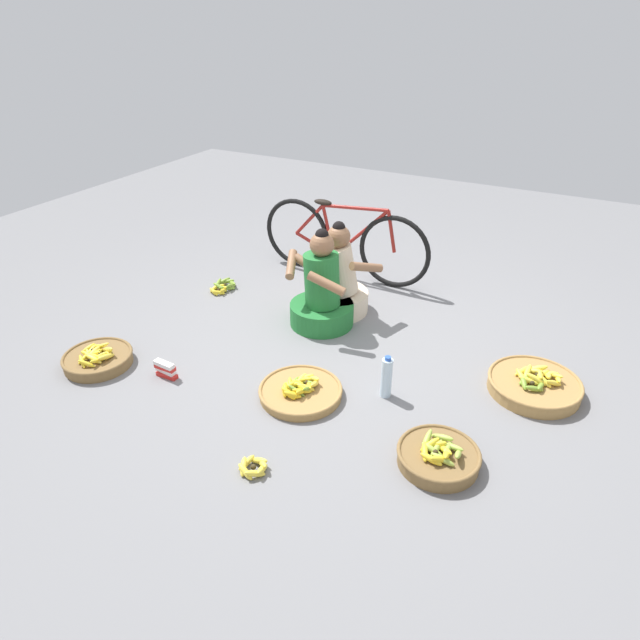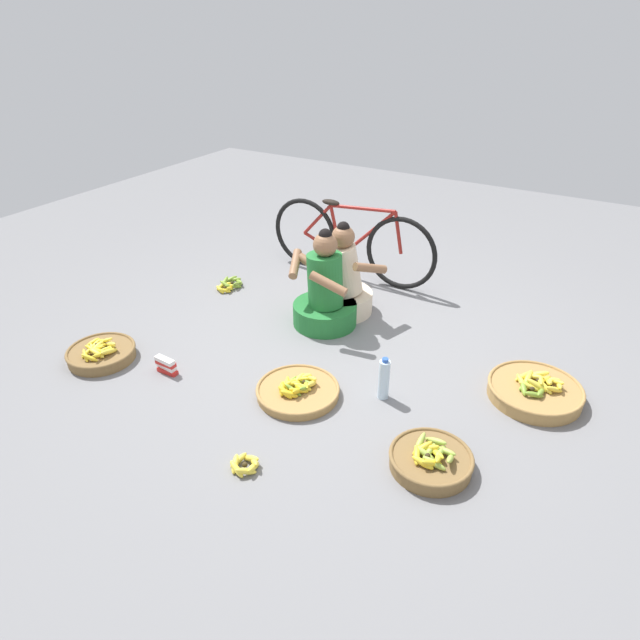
# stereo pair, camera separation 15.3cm
# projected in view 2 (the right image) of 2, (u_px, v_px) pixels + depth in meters

# --- Properties ---
(ground_plane) EXTENTS (10.00, 10.00, 0.00)m
(ground_plane) POSITION_uv_depth(u_px,v_px,m) (333.00, 348.00, 4.20)
(ground_plane) COLOR slate
(vendor_woman_front) EXTENTS (0.66, 0.52, 0.82)m
(vendor_woman_front) POSITION_uv_depth(u_px,v_px,m) (325.00, 295.00, 4.40)
(vendor_woman_front) COLOR #237233
(vendor_woman_front) RESTS_ON ground
(vendor_woman_behind) EXTENTS (0.67, 0.53, 0.80)m
(vendor_woman_behind) POSITION_uv_depth(u_px,v_px,m) (342.00, 284.00, 4.59)
(vendor_woman_behind) COLOR beige
(vendor_woman_behind) RESTS_ON ground
(bicycle_leaning) EXTENTS (1.70, 0.08, 0.73)m
(bicycle_leaning) POSITION_uv_depth(u_px,v_px,m) (350.00, 241.00, 5.15)
(bicycle_leaning) COLOR black
(bicycle_leaning) RESTS_ON ground
(banana_basket_mid_right) EXTENTS (0.48, 0.48, 0.16)m
(banana_basket_mid_right) POSITION_uv_depth(u_px,v_px,m) (431.00, 460.00, 3.09)
(banana_basket_mid_right) COLOR brown
(banana_basket_mid_right) RESTS_ON ground
(banana_basket_mid_left) EXTENTS (0.62, 0.62, 0.17)m
(banana_basket_mid_left) POSITION_uv_depth(u_px,v_px,m) (535.00, 390.00, 3.64)
(banana_basket_mid_left) COLOR #A87F47
(banana_basket_mid_left) RESTS_ON ground
(banana_basket_near_bicycle) EXTENTS (0.50, 0.50, 0.16)m
(banana_basket_near_bicycle) POSITION_uv_depth(u_px,v_px,m) (101.00, 353.00, 4.04)
(banana_basket_near_bicycle) COLOR brown
(banana_basket_near_bicycle) RESTS_ON ground
(banana_basket_near_vendor) EXTENTS (0.56, 0.56, 0.13)m
(banana_basket_near_vendor) POSITION_uv_depth(u_px,v_px,m) (298.00, 390.00, 3.67)
(banana_basket_near_vendor) COLOR #A87F47
(banana_basket_near_vendor) RESTS_ON ground
(loose_bananas_back_left) EXTENTS (0.24, 0.32, 0.09)m
(loose_bananas_back_left) POSITION_uv_depth(u_px,v_px,m) (230.00, 284.00, 5.09)
(loose_bananas_back_left) COLOR olive
(loose_bananas_back_left) RESTS_ON ground
(loose_bananas_back_right) EXTENTS (0.19, 0.19, 0.08)m
(loose_bananas_back_right) POSITION_uv_depth(u_px,v_px,m) (245.00, 464.00, 3.09)
(loose_bananas_back_right) COLOR yellow
(loose_bananas_back_right) RESTS_ON ground
(water_bottle) EXTENTS (0.07, 0.07, 0.31)m
(water_bottle) POSITION_uv_depth(u_px,v_px,m) (384.00, 379.00, 3.60)
(water_bottle) COLOR silver
(water_bottle) RESTS_ON ground
(packet_carton_stack) EXTENTS (0.18, 0.07, 0.12)m
(packet_carton_stack) POSITION_uv_depth(u_px,v_px,m) (166.00, 365.00, 3.89)
(packet_carton_stack) COLOR red
(packet_carton_stack) RESTS_ON ground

